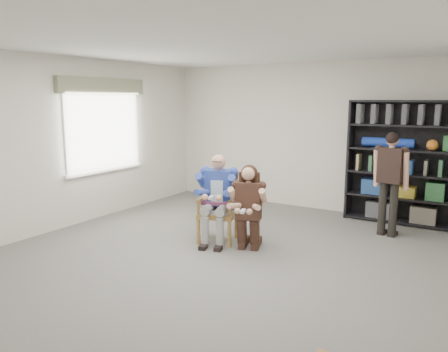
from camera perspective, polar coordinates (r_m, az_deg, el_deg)
The scene contains 8 objects.
room_shell at distance 5.46m, azimuth -1.50°, elevation 2.49°, with size 6.00×7.00×2.80m, color white, non-canonical shape.
floor at distance 5.81m, azimuth -1.44°, elevation -11.32°, with size 6.00×7.00×0.01m, color #64625D.
window_left at distance 8.11m, azimuth -15.36°, elevation 6.23°, with size 0.16×2.00×1.75m, color silver, non-canonical shape.
armchair at distance 6.52m, azimuth -0.83°, elevation -4.24°, with size 0.59×0.57×1.02m, color olive, non-canonical shape.
seated_man at distance 6.48m, azimuth -0.83°, elevation -2.92°, with size 0.57×0.80×1.33m, color navy, non-canonical shape.
kneeling_woman at distance 6.11m, azimuth 3.18°, elevation -4.28°, with size 0.51×0.82×1.21m, color #372119, non-canonical shape.
bookshelf at distance 7.99m, azimuth 22.22°, elevation 1.61°, with size 1.80×0.38×2.10m, color black, non-canonical shape.
standing_man at distance 7.18m, azimuth 20.80°, elevation -1.07°, with size 0.50×0.28×1.63m, color black, non-canonical shape.
Camera 1 is at (2.95, -4.54, 2.11)m, focal length 35.00 mm.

